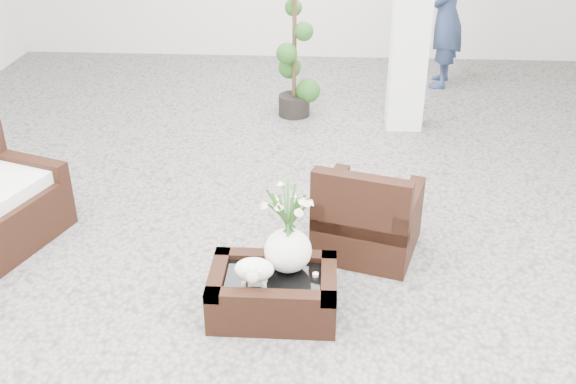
{
  "coord_description": "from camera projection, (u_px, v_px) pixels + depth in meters",
  "views": [
    {
      "loc": [
        0.26,
        -4.6,
        3.07
      ],
      "look_at": [
        0.0,
        -0.1,
        0.62
      ],
      "focal_mm": 41.25,
      "sensor_mm": 36.0,
      "label": 1
    }
  ],
  "objects": [
    {
      "name": "ground",
      "position": [
        289.0,
        252.0,
        5.51
      ],
      "size": [
        11.0,
        11.0,
        0.0
      ],
      "primitive_type": "plane",
      "color": "gray",
      "rests_on": "ground"
    },
    {
      "name": "coffee_table",
      "position": [
        273.0,
        294.0,
        4.75
      ],
      "size": [
        0.9,
        0.6,
        0.31
      ],
      "primitive_type": "cube",
      "color": "black",
      "rests_on": "ground"
    },
    {
      "name": "sheep_figurine",
      "position": [
        254.0,
        272.0,
        4.54
      ],
      "size": [
        0.28,
        0.23,
        0.21
      ],
      "primitive_type": "ellipsoid",
      "color": "white",
      "rests_on": "coffee_table"
    },
    {
      "name": "planter_narcissus",
      "position": [
        288.0,
        221.0,
        4.56
      ],
      "size": [
        0.44,
        0.44,
        0.8
      ],
      "primitive_type": null,
      "color": "white",
      "rests_on": "coffee_table"
    },
    {
      "name": "tealight",
      "position": [
        316.0,
        274.0,
        4.67
      ],
      "size": [
        0.04,
        0.04,
        0.03
      ],
      "primitive_type": "cylinder",
      "color": "white",
      "rests_on": "coffee_table"
    },
    {
      "name": "armchair",
      "position": [
        369.0,
        205.0,
        5.36
      ],
      "size": [
        0.95,
        0.93,
        0.83
      ],
      "primitive_type": "cube",
      "rotation": [
        0.0,
        0.0,
        2.85
      ],
      "color": "black",
      "rests_on": "ground"
    },
    {
      "name": "topiary",
      "position": [
        294.0,
        52.0,
        7.81
      ],
      "size": [
        0.42,
        0.42,
        1.59
      ],
      "primitive_type": null,
      "color": "#1E4917",
      "rests_on": "ground"
    },
    {
      "name": "shopper",
      "position": [
        447.0,
        15.0,
        8.73
      ],
      "size": [
        0.59,
        0.78,
        1.93
      ],
      "primitive_type": "imported",
      "rotation": [
        0.0,
        0.0,
        -1.77
      ],
      "color": "navy",
      "rests_on": "ground"
    }
  ]
}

